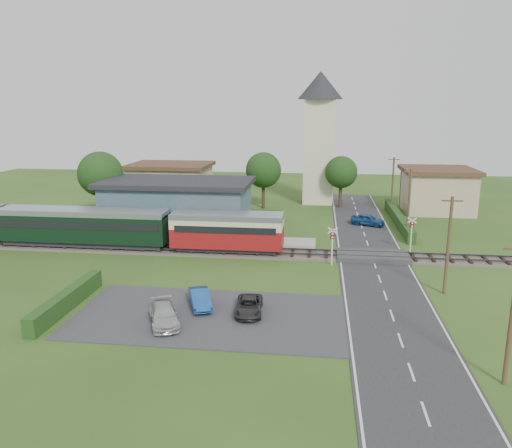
# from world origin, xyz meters

# --- Properties ---
(ground) EXTENTS (120.00, 120.00, 0.00)m
(ground) POSITION_xyz_m (0.00, 0.00, 0.00)
(ground) COLOR #2D4C19
(railway_track) EXTENTS (76.00, 3.20, 0.49)m
(railway_track) POSITION_xyz_m (0.00, 2.00, 0.11)
(railway_track) COLOR #4C443D
(railway_track) RESTS_ON ground
(road) EXTENTS (6.00, 70.00, 0.05)m
(road) POSITION_xyz_m (10.00, 0.00, 0.03)
(road) COLOR #28282B
(road) RESTS_ON ground
(car_park) EXTENTS (17.00, 9.00, 0.08)m
(car_park) POSITION_xyz_m (-1.50, -12.00, 0.04)
(car_park) COLOR #333335
(car_park) RESTS_ON ground
(crossing_deck) EXTENTS (6.20, 3.40, 0.45)m
(crossing_deck) POSITION_xyz_m (10.00, 2.00, 0.23)
(crossing_deck) COLOR #333335
(crossing_deck) RESTS_ON ground
(platform) EXTENTS (30.00, 3.00, 0.45)m
(platform) POSITION_xyz_m (-10.00, 5.20, 0.23)
(platform) COLOR gray
(platform) RESTS_ON ground
(equipment_hut) EXTENTS (2.30, 2.30, 2.55)m
(equipment_hut) POSITION_xyz_m (-18.00, 5.20, 1.75)
(equipment_hut) COLOR beige
(equipment_hut) RESTS_ON platform
(station_building) EXTENTS (16.00, 9.00, 5.30)m
(station_building) POSITION_xyz_m (-10.00, 10.99, 2.69)
(station_building) COLOR #3B5B63
(station_building) RESTS_ON ground
(train) EXTENTS (43.20, 2.90, 3.40)m
(train) POSITION_xyz_m (-19.66, 2.00, 2.18)
(train) COLOR #232328
(train) RESTS_ON ground
(church_tower) EXTENTS (6.00, 6.00, 17.60)m
(church_tower) POSITION_xyz_m (5.00, 28.00, 10.23)
(church_tower) COLOR beige
(church_tower) RESTS_ON ground
(house_west) EXTENTS (10.80, 8.80, 5.50)m
(house_west) POSITION_xyz_m (-15.00, 25.00, 2.79)
(house_west) COLOR tan
(house_west) RESTS_ON ground
(house_east) EXTENTS (8.80, 8.80, 5.50)m
(house_east) POSITION_xyz_m (20.00, 24.00, 2.80)
(house_east) COLOR tan
(house_east) RESTS_ON ground
(hedge_carpark) EXTENTS (0.80, 9.00, 1.20)m
(hedge_carpark) POSITION_xyz_m (-11.00, -12.00, 0.60)
(hedge_carpark) COLOR #193814
(hedge_carpark) RESTS_ON ground
(hedge_roadside) EXTENTS (0.80, 18.00, 1.20)m
(hedge_roadside) POSITION_xyz_m (14.20, 16.00, 0.60)
(hedge_roadside) COLOR #193814
(hedge_roadside) RESTS_ON ground
(hedge_station) EXTENTS (22.00, 0.80, 1.30)m
(hedge_station) POSITION_xyz_m (-10.00, 15.50, 0.65)
(hedge_station) COLOR #193814
(hedge_station) RESTS_ON ground
(tree_a) EXTENTS (5.20, 5.20, 8.00)m
(tree_a) POSITION_xyz_m (-20.00, 14.00, 5.38)
(tree_a) COLOR #332316
(tree_a) RESTS_ON ground
(tree_b) EXTENTS (4.60, 4.60, 7.34)m
(tree_b) POSITION_xyz_m (-2.00, 23.00, 5.02)
(tree_b) COLOR #332316
(tree_b) RESTS_ON ground
(tree_c) EXTENTS (4.20, 4.20, 6.78)m
(tree_c) POSITION_xyz_m (8.00, 25.00, 4.65)
(tree_c) COLOR #332316
(tree_c) RESTS_ON ground
(utility_pole_a) EXTENTS (1.40, 0.22, 7.00)m
(utility_pole_a) POSITION_xyz_m (14.20, -18.00, 3.63)
(utility_pole_a) COLOR #473321
(utility_pole_a) RESTS_ON ground
(utility_pole_b) EXTENTS (1.40, 0.22, 7.00)m
(utility_pole_b) POSITION_xyz_m (14.20, -6.00, 3.63)
(utility_pole_b) COLOR #473321
(utility_pole_b) RESTS_ON ground
(utility_pole_c) EXTENTS (1.40, 0.22, 7.00)m
(utility_pole_c) POSITION_xyz_m (14.20, 10.00, 3.63)
(utility_pole_c) COLOR #473321
(utility_pole_c) RESTS_ON ground
(utility_pole_d) EXTENTS (1.40, 0.22, 7.00)m
(utility_pole_d) POSITION_xyz_m (14.20, 22.00, 3.63)
(utility_pole_d) COLOR #473321
(utility_pole_d) RESTS_ON ground
(crossing_signal_near) EXTENTS (0.84, 0.28, 3.28)m
(crossing_signal_near) POSITION_xyz_m (6.40, -0.41, 2.14)
(crossing_signal_near) COLOR silver
(crossing_signal_near) RESTS_ON ground
(crossing_signal_far) EXTENTS (0.84, 0.28, 3.28)m
(crossing_signal_far) POSITION_xyz_m (13.60, 4.39, 2.14)
(crossing_signal_far) COLOR silver
(crossing_signal_far) RESTS_ON ground
(streetlamp_west) EXTENTS (0.30, 0.30, 5.15)m
(streetlamp_west) POSITION_xyz_m (-22.00, 20.00, 3.04)
(streetlamp_west) COLOR #3F3F47
(streetlamp_west) RESTS_ON ground
(streetlamp_east) EXTENTS (0.30, 0.30, 5.15)m
(streetlamp_east) POSITION_xyz_m (16.00, 27.00, 3.04)
(streetlamp_east) COLOR #3F3F47
(streetlamp_east) RESTS_ON ground
(car_on_road) EXTENTS (4.06, 2.88, 1.28)m
(car_on_road) POSITION_xyz_m (10.70, 14.65, 0.69)
(car_on_road) COLOR navy
(car_on_road) RESTS_ON road
(car_park_blue) EXTENTS (2.35, 3.64, 1.13)m
(car_park_blue) POSITION_xyz_m (-2.40, -10.68, 0.65)
(car_park_blue) COLOR #1B509A
(car_park_blue) RESTS_ON car_park
(car_park_silver) EXTENTS (3.02, 4.27, 1.15)m
(car_park_silver) POSITION_xyz_m (-3.95, -13.56, 0.65)
(car_park_silver) COLOR #B7B7B7
(car_park_silver) RESTS_ON car_park
(car_park_dark) EXTENTS (1.90, 3.67, 0.99)m
(car_park_dark) POSITION_xyz_m (0.96, -11.37, 0.57)
(car_park_dark) COLOR #29292A
(car_park_dark) RESTS_ON car_park
(pedestrian_near) EXTENTS (0.70, 0.47, 1.89)m
(pedestrian_near) POSITION_xyz_m (-4.92, 4.40, 1.40)
(pedestrian_near) COLOR gray
(pedestrian_near) RESTS_ON platform
(pedestrian_far) EXTENTS (0.79, 0.93, 1.67)m
(pedestrian_far) POSITION_xyz_m (-14.30, 5.10, 1.28)
(pedestrian_far) COLOR gray
(pedestrian_far) RESTS_ON platform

